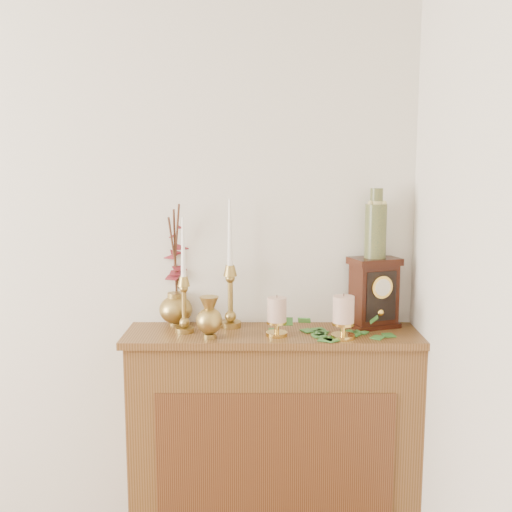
{
  "coord_description": "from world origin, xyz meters",
  "views": [
    {
      "loc": [
        1.33,
        -0.31,
        1.61
      ],
      "look_at": [
        1.32,
        2.05,
        1.26
      ],
      "focal_mm": 42.0,
      "sensor_mm": 36.0,
      "label": 1
    }
  ],
  "objects_px": {
    "candlestick_left": "(184,295)",
    "mantel_clock": "(374,293)",
    "bud_vase": "(209,318)",
    "ginger_jar": "(177,269)",
    "ceramic_vase": "(376,227)",
    "candlestick_center": "(230,286)"
  },
  "relations": [
    {
      "from": "candlestick_left",
      "to": "mantel_clock",
      "type": "bearing_deg",
      "value": 6.42
    },
    {
      "from": "bud_vase",
      "to": "mantel_clock",
      "type": "xyz_separation_m",
      "value": [
        0.69,
        0.18,
        0.06
      ]
    },
    {
      "from": "mantel_clock",
      "to": "candlestick_left",
      "type": "bearing_deg",
      "value": 166.61
    },
    {
      "from": "ginger_jar",
      "to": "ceramic_vase",
      "type": "bearing_deg",
      "value": -4.33
    },
    {
      "from": "bud_vase",
      "to": "ginger_jar",
      "type": "bearing_deg",
      "value": 123.04
    },
    {
      "from": "mantel_clock",
      "to": "ginger_jar",
      "type": "bearing_deg",
      "value": 155.69
    },
    {
      "from": "bud_vase",
      "to": "mantel_clock",
      "type": "height_order",
      "value": "mantel_clock"
    },
    {
      "from": "mantel_clock",
      "to": "ceramic_vase",
      "type": "distance_m",
      "value": 0.28
    },
    {
      "from": "ginger_jar",
      "to": "candlestick_center",
      "type": "bearing_deg",
      "value": -17.27
    },
    {
      "from": "ceramic_vase",
      "to": "ginger_jar",
      "type": "bearing_deg",
      "value": 175.67
    },
    {
      "from": "ginger_jar",
      "to": "ceramic_vase",
      "type": "xyz_separation_m",
      "value": [
        0.85,
        -0.06,
        0.19
      ]
    },
    {
      "from": "candlestick_left",
      "to": "candlestick_center",
      "type": "distance_m",
      "value": 0.21
    },
    {
      "from": "mantel_clock",
      "to": "ceramic_vase",
      "type": "bearing_deg",
      "value": 90.0
    },
    {
      "from": "candlestick_left",
      "to": "ceramic_vase",
      "type": "distance_m",
      "value": 0.85
    },
    {
      "from": "candlestick_center",
      "to": "bud_vase",
      "type": "distance_m",
      "value": 0.21
    },
    {
      "from": "ginger_jar",
      "to": "bud_vase",
      "type": "bearing_deg",
      "value": -56.96
    },
    {
      "from": "candlestick_center",
      "to": "ceramic_vase",
      "type": "height_order",
      "value": "ceramic_vase"
    },
    {
      "from": "ginger_jar",
      "to": "ceramic_vase",
      "type": "distance_m",
      "value": 0.87
    },
    {
      "from": "ginger_jar",
      "to": "mantel_clock",
      "type": "relative_size",
      "value": 1.77
    },
    {
      "from": "bud_vase",
      "to": "ginger_jar",
      "type": "xyz_separation_m",
      "value": [
        -0.16,
        0.25,
        0.15
      ]
    },
    {
      "from": "candlestick_center",
      "to": "bud_vase",
      "type": "bearing_deg",
      "value": -113.62
    },
    {
      "from": "bud_vase",
      "to": "ginger_jar",
      "type": "distance_m",
      "value": 0.33
    }
  ]
}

